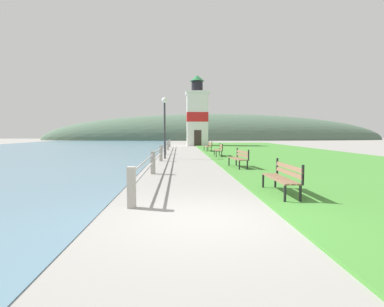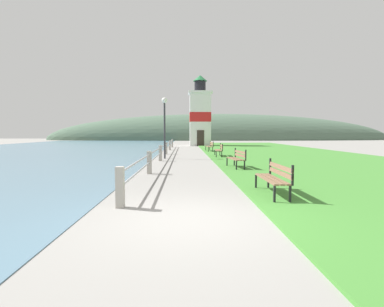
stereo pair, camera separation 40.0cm
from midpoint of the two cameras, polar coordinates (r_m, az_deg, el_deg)
name	(u,v)px [view 2 (the right image)]	position (r m, az deg, el deg)	size (l,w,h in m)	color
ground_plane	(187,220)	(5.98, 1.05, -12.51)	(160.00, 160.00, 0.00)	gray
grass_verge	(285,154)	(24.08, 17.70, -0.15)	(12.00, 50.91, 0.06)	#428433
seawall_railing	(164,149)	(20.72, -4.87, 0.83)	(0.18, 28.03, 0.94)	#A8A399
park_bench_near	(275,176)	(8.33, 16.79, -4.17)	(0.47, 1.90, 0.94)	brown
park_bench_midway	(237,157)	(14.22, 9.40, -0.73)	(0.66, 1.73, 0.94)	brown
park_bench_far	(219,149)	(20.99, 5.79, 0.83)	(0.57, 2.00, 0.94)	brown
park_bench_by_lighthouse	(210,146)	(26.63, 3.89, 1.51)	(0.57, 1.92, 0.94)	brown
lighthouse	(200,115)	(38.85, 1.84, 7.26)	(3.03, 3.03, 9.02)	white
lamp_post	(165,117)	(19.61, -4.67, 7.04)	(0.36, 0.36, 3.96)	#333338
distant_hillside	(219,140)	(70.18, 5.40, 2.62)	(80.00, 16.00, 12.00)	#4C6651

